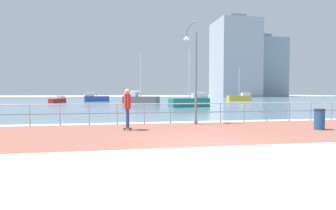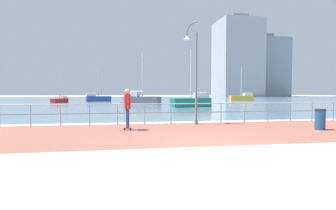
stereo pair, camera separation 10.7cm
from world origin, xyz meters
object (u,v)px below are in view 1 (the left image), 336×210
object	(u,v)px
lamppost	(193,68)
skateboarder	(127,105)
sailboat_white	(191,101)
sailboat_blue	(240,97)
sailboat_teal	(140,99)
sailboat_yellow	(58,100)
sailboat_ivory	(96,98)
trash_bin	(319,119)

from	to	relation	value
lamppost	skateboarder	bearing A→B (deg)	-153.11
skateboarder	sailboat_white	world-z (taller)	sailboat_white
sailboat_blue	sailboat_teal	bearing A→B (deg)	-147.61
sailboat_yellow	sailboat_teal	size ratio (longest dim) A/B	0.61
lamppost	sailboat_blue	bearing A→B (deg)	62.09
skateboarder	sailboat_white	size ratio (longest dim) A/B	0.28
skateboarder	sailboat_yellow	xyz separation A→B (m)	(-9.58, 34.65, -0.69)
skateboarder	sailboat_yellow	distance (m)	35.95
sailboat_ivory	sailboat_white	distance (m)	24.89
sailboat_white	skateboarder	bearing A→B (deg)	-112.95
sailboat_yellow	sailboat_teal	bearing A→B (deg)	-33.12
trash_bin	sailboat_white	bearing A→B (deg)	91.70
lamppost	sailboat_blue	distance (m)	43.26
sailboat_white	sailboat_teal	size ratio (longest dim) A/B	0.92
trash_bin	sailboat_ivory	world-z (taller)	sailboat_ivory
lamppost	trash_bin	world-z (taller)	lamppost
sailboat_ivory	sailboat_blue	xyz separation A→B (m)	(27.83, -0.37, 0.04)
trash_bin	sailboat_white	size ratio (longest dim) A/B	0.14
lamppost	sailboat_yellow	xyz separation A→B (m)	(-13.03, 32.90, -2.53)
sailboat_white	sailboat_blue	bearing A→B (deg)	53.53
sailboat_ivory	sailboat_teal	distance (m)	15.30
sailboat_ivory	sailboat_white	xyz separation A→B (m)	(11.97, -21.82, 0.03)
lamppost	sailboat_yellow	bearing A→B (deg)	111.61
trash_bin	sailboat_teal	size ratio (longest dim) A/B	0.13
sailboat_white	sailboat_teal	distance (m)	9.62
skateboarder	sailboat_ivory	world-z (taller)	sailboat_ivory
skateboarder	sailboat_ivory	xyz separation A→B (m)	(-4.15, 40.30, -0.52)
lamppost	skateboarder	xyz separation A→B (m)	(-3.45, -1.75, -1.84)
sailboat_teal	lamppost	bearing A→B (deg)	-88.31
sailboat_yellow	sailboat_ivory	bearing A→B (deg)	46.15
sailboat_ivory	sailboat_teal	xyz separation A→B (m)	(6.86, -13.67, 0.09)
trash_bin	sailboat_white	xyz separation A→B (m)	(-0.59, 19.87, 0.15)
trash_bin	sailboat_ivory	xyz separation A→B (m)	(-12.56, 41.68, 0.12)
trash_bin	sailboat_white	world-z (taller)	sailboat_white
trash_bin	sailboat_yellow	bearing A→B (deg)	116.53
trash_bin	skateboarder	bearing A→B (deg)	170.65
sailboat_blue	sailboat_teal	xyz separation A→B (m)	(-20.96, -13.30, 0.05)
trash_bin	sailboat_blue	world-z (taller)	sailboat_blue
lamppost	sailboat_ivory	distance (m)	39.36
trash_bin	sailboat_yellow	world-z (taller)	sailboat_yellow
sailboat_white	sailboat_teal	world-z (taller)	sailboat_teal
sailboat_blue	trash_bin	bearing A→B (deg)	-110.28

